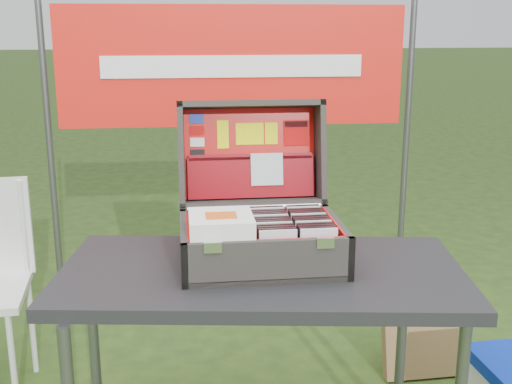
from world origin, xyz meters
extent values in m
cube|color=#2A2A2D|center=(-0.02, -0.08, 0.75)|extent=(1.30, 0.77, 0.04)
cylinder|color=#59595B|center=(-0.57, 0.17, 0.36)|extent=(0.04, 0.04, 0.73)
cylinder|color=#59595B|center=(0.53, 0.17, 0.36)|extent=(0.04, 0.04, 0.73)
cube|color=#423E38|center=(-0.01, -0.04, 0.78)|extent=(0.50, 0.35, 0.02)
cube|color=#423E38|center=(-0.01, -0.21, 0.83)|extent=(0.50, 0.02, 0.13)
cube|color=#423E38|center=(-0.01, 0.12, 0.83)|extent=(0.50, 0.02, 0.13)
cube|color=#423E38|center=(-0.25, -0.04, 0.83)|extent=(0.02, 0.35, 0.13)
cube|color=#423E38|center=(0.22, -0.04, 0.83)|extent=(0.02, 0.35, 0.13)
cube|color=#CB0000|center=(-0.01, -0.04, 0.79)|extent=(0.46, 0.31, 0.01)
cube|color=silver|center=(-0.17, -0.22, 0.89)|extent=(0.05, 0.01, 0.03)
cube|color=silver|center=(0.14, -0.22, 0.89)|extent=(0.05, 0.01, 0.03)
cylinder|color=silver|center=(-0.01, 0.13, 0.90)|extent=(0.45, 0.02, 0.02)
cube|color=#423E38|center=(-0.01, 0.29, 1.05)|extent=(0.50, 0.08, 0.35)
cube|color=#423E38|center=(-0.01, 0.26, 1.22)|extent=(0.50, 0.13, 0.04)
cube|color=#423E38|center=(-0.01, 0.20, 0.90)|extent=(0.50, 0.13, 0.04)
cube|color=#423E38|center=(-0.25, 0.23, 1.06)|extent=(0.02, 0.19, 0.37)
cube|color=#423E38|center=(0.22, 0.23, 1.06)|extent=(0.02, 0.19, 0.37)
cube|color=#CB0000|center=(-0.01, 0.27, 1.05)|extent=(0.45, 0.06, 0.31)
cube|color=#CB0000|center=(-0.01, -0.20, 0.84)|extent=(0.46, 0.01, 0.11)
cube|color=#CB0000|center=(-0.01, 0.11, 0.84)|extent=(0.46, 0.01, 0.11)
cube|color=#CB0000|center=(-0.24, -0.04, 0.84)|extent=(0.01, 0.31, 0.11)
cube|color=#CB0000|center=(0.21, -0.04, 0.84)|extent=(0.01, 0.31, 0.11)
cube|color=#780006|center=(-0.01, 0.24, 0.98)|extent=(0.44, 0.06, 0.14)
cube|color=#780006|center=(-0.01, 0.25, 1.05)|extent=(0.43, 0.02, 0.02)
cube|color=silver|center=(0.04, 0.23, 1.00)|extent=(0.11, 0.03, 0.11)
cube|color=#1933B2|center=(-0.20, 0.29, 1.17)|extent=(0.05, 0.01, 0.03)
cube|color=#BA0000|center=(-0.20, 0.28, 1.13)|extent=(0.05, 0.01, 0.03)
cube|color=white|center=(-0.20, 0.28, 1.10)|extent=(0.05, 0.01, 0.03)
cube|color=black|center=(-0.20, 0.27, 1.06)|extent=(0.05, 0.01, 0.03)
cube|color=#EAE201|center=(-0.11, 0.28, 1.12)|extent=(0.04, 0.02, 0.10)
cube|color=#EAE201|center=(-0.01, 0.28, 1.12)|extent=(0.10, 0.02, 0.07)
cube|color=#EAE201|center=(0.06, 0.28, 1.12)|extent=(0.04, 0.02, 0.07)
cube|color=#BA0000|center=(0.15, 0.28, 1.12)|extent=(0.09, 0.02, 0.09)
cube|color=black|center=(0.15, 0.29, 1.15)|extent=(0.08, 0.01, 0.02)
cube|color=silver|center=(0.02, -0.17, 0.85)|extent=(0.11, 0.01, 0.13)
cube|color=black|center=(0.02, -0.16, 0.85)|extent=(0.11, 0.01, 0.13)
cube|color=black|center=(0.02, -0.14, 0.85)|extent=(0.11, 0.01, 0.13)
cube|color=black|center=(0.02, -0.12, 0.85)|extent=(0.11, 0.01, 0.13)
cube|color=silver|center=(0.02, -0.10, 0.85)|extent=(0.11, 0.01, 0.13)
cube|color=black|center=(0.02, -0.08, 0.85)|extent=(0.11, 0.01, 0.13)
cube|color=black|center=(0.02, -0.06, 0.85)|extent=(0.11, 0.01, 0.13)
cube|color=black|center=(0.02, -0.04, 0.85)|extent=(0.11, 0.01, 0.13)
cube|color=silver|center=(0.02, -0.02, 0.85)|extent=(0.11, 0.01, 0.13)
cube|color=black|center=(0.02, 0.00, 0.85)|extent=(0.11, 0.01, 0.13)
cube|color=black|center=(0.02, 0.02, 0.85)|extent=(0.11, 0.01, 0.13)
cube|color=black|center=(0.02, 0.04, 0.85)|extent=(0.11, 0.01, 0.13)
cube|color=silver|center=(0.02, 0.06, 0.85)|extent=(0.11, 0.01, 0.13)
cube|color=black|center=(0.02, 0.08, 0.85)|extent=(0.11, 0.01, 0.13)
cube|color=silver|center=(0.14, -0.17, 0.85)|extent=(0.11, 0.01, 0.13)
cube|color=black|center=(0.14, -0.16, 0.85)|extent=(0.11, 0.01, 0.13)
cube|color=black|center=(0.14, -0.14, 0.85)|extent=(0.11, 0.01, 0.13)
cube|color=black|center=(0.14, -0.12, 0.85)|extent=(0.11, 0.01, 0.13)
cube|color=silver|center=(0.14, -0.10, 0.85)|extent=(0.11, 0.01, 0.13)
cube|color=black|center=(0.14, -0.08, 0.85)|extent=(0.11, 0.01, 0.13)
cube|color=black|center=(0.14, -0.06, 0.85)|extent=(0.11, 0.01, 0.13)
cube|color=black|center=(0.14, -0.04, 0.85)|extent=(0.11, 0.01, 0.13)
cube|color=silver|center=(0.14, -0.02, 0.85)|extent=(0.11, 0.01, 0.13)
cube|color=black|center=(0.14, 0.00, 0.85)|extent=(0.11, 0.01, 0.13)
cube|color=black|center=(0.14, 0.02, 0.85)|extent=(0.11, 0.01, 0.13)
cube|color=black|center=(0.14, 0.04, 0.85)|extent=(0.11, 0.01, 0.13)
cube|color=silver|center=(0.14, 0.06, 0.85)|extent=(0.11, 0.01, 0.13)
cube|color=black|center=(0.14, 0.08, 0.85)|extent=(0.11, 0.01, 0.13)
cube|color=white|center=(-0.14, -0.11, 0.90)|extent=(0.19, 0.19, 0.00)
cube|color=white|center=(-0.14, -0.11, 0.91)|extent=(0.19, 0.19, 0.00)
cube|color=white|center=(-0.14, -0.11, 0.91)|extent=(0.19, 0.19, 0.00)
cube|color=white|center=(-0.14, -0.11, 0.92)|extent=(0.19, 0.19, 0.00)
cube|color=white|center=(-0.14, -0.11, 0.92)|extent=(0.19, 0.19, 0.00)
cube|color=white|center=(-0.14, -0.11, 0.93)|extent=(0.19, 0.19, 0.00)
cube|color=white|center=(-0.14, -0.11, 0.93)|extent=(0.19, 0.19, 0.00)
cube|color=white|center=(-0.14, -0.11, 0.94)|extent=(0.19, 0.19, 0.00)
cube|color=white|center=(-0.14, -0.11, 0.94)|extent=(0.19, 0.19, 0.00)
cube|color=white|center=(-0.14, -0.11, 0.95)|extent=(0.19, 0.19, 0.00)
cube|color=#D85919|center=(-0.14, -0.12, 0.95)|extent=(0.09, 0.07, 0.00)
cylinder|color=silver|center=(-0.92, 0.41, 0.22)|extent=(0.02, 0.02, 0.45)
cylinder|color=silver|center=(-0.92, 0.75, 0.22)|extent=(0.02, 0.02, 0.45)
cylinder|color=silver|center=(-0.92, 0.77, 0.66)|extent=(0.02, 0.02, 0.42)
cube|color=olive|center=(0.75, 0.52, 0.17)|extent=(0.34, 0.15, 0.35)
cylinder|color=#59595B|center=(-0.85, 1.10, 0.85)|extent=(0.03, 0.03, 1.70)
cylinder|color=#59595B|center=(0.85, 1.10, 0.85)|extent=(0.03, 0.03, 1.70)
cube|color=red|center=(0.00, 1.09, 1.30)|extent=(1.60, 0.02, 0.55)
cube|color=white|center=(0.00, 1.08, 1.30)|extent=(1.20, 0.00, 0.10)
camera|label=1|loc=(-0.26, -1.90, 1.48)|focal=45.00mm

